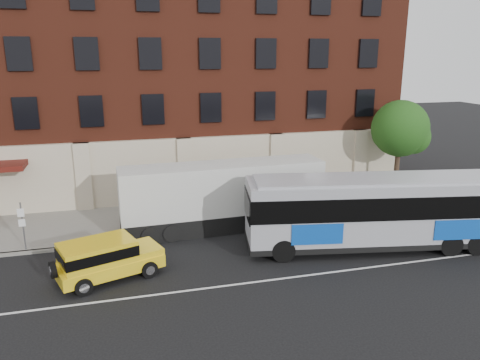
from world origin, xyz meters
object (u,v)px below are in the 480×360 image
object	(u,v)px
shipping_container	(223,197)
yellow_suv	(104,257)
street_tree	(401,131)
city_bus	(382,209)
sign_pole	(23,224)

from	to	relation	value
shipping_container	yellow_suv	bearing A→B (deg)	-143.82
street_tree	yellow_suv	distance (m)	19.94
city_bus	shipping_container	size ratio (longest dim) A/B	1.22
yellow_suv	shipping_container	distance (m)	7.61
street_tree	city_bus	xyz separation A→B (m)	(-5.43, -7.08, -2.45)
sign_pole	city_bus	size ratio (longest dim) A/B	0.19
sign_pole	street_tree	world-z (taller)	street_tree
sign_pole	yellow_suv	world-z (taller)	sign_pole
shipping_container	city_bus	bearing A→B (deg)	-33.29
sign_pole	yellow_suv	distance (m)	5.31
yellow_suv	shipping_container	size ratio (longest dim) A/B	0.43
street_tree	yellow_suv	bearing A→B (deg)	-158.84
sign_pole	shipping_container	distance (m)	9.86
street_tree	shipping_container	xyz separation A→B (m)	(-12.21, -2.62, -2.63)
yellow_suv	shipping_container	world-z (taller)	shipping_container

